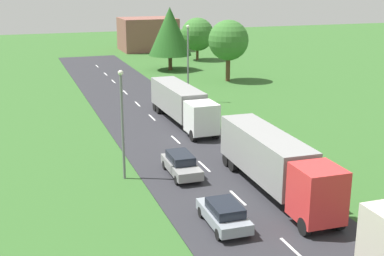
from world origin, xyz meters
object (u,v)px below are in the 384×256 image
car_third (224,214)px  lamppost_second (122,119)px  truck_second (274,161)px  truck_third (182,103)px  distant_building (148,34)px  tree_oak (197,34)px  tree_pine (170,31)px  lamppost_third (188,60)px  car_fourth (181,164)px  tree_maple (228,40)px

car_third → lamppost_second: size_ratio=0.56×
truck_second → truck_third: bearing=91.1°
distant_building → tree_oak: bearing=-72.9°
tree_pine → lamppost_second: bearing=-110.9°
lamppost_second → distant_building: bearing=74.1°
car_third → distant_building: bearing=78.6°
lamppost_third → tree_oak: (11.72, 29.50, -0.39)m
truck_third → car_third: 22.08m
car_third → tree_oak: size_ratio=0.59×
car_third → car_fourth: size_ratio=0.93×
tree_maple → distant_building: (-2.21, 35.01, -2.40)m
tree_pine → car_fourth: bearing=-105.9°
lamppost_second → tree_oak: 55.82m
lamppost_second → tree_pine: (16.19, 42.30, 1.59)m
lamppost_second → tree_oak: lamppost_second is taller
truck_third → car_fourth: size_ratio=2.80×
truck_second → tree_oak: tree_oak is taller
car_third → lamppost_third: lamppost_third is taller
truck_third → tree_oak: tree_oak is taller
truck_third → lamppost_third: 9.82m
car_third → tree_pine: size_ratio=0.45×
tree_oak → distant_building: 16.29m
tree_maple → distant_building: bearing=93.6°
truck_second → tree_oak: (14.97, 56.30, 2.22)m
truck_second → tree_maple: 38.99m
tree_maple → tree_oak: bearing=82.5°
distant_building → truck_second: bearing=-98.1°
car_third → lamppost_second: bearing=111.9°
tree_maple → tree_pine: tree_pine is taller
car_fourth → tree_maple: (17.12, 31.92, 4.66)m
distant_building → lamppost_second: bearing=-105.9°
truck_second → car_fourth: 6.92m
tree_pine → truck_third: bearing=-104.8°
lamppost_third → tree_pine: bearing=78.5°
tree_maple → lamppost_second: bearing=-124.1°
car_fourth → tree_maple: tree_maple is taller
truck_third → tree_maple: bearing=55.7°
car_fourth → tree_pine: tree_pine is taller
truck_second → car_third: truck_second is taller
truck_second → car_third: size_ratio=3.03×
car_fourth → tree_oak: bearing=69.0°
lamppost_second → lamppost_third: size_ratio=0.89×
car_fourth → lamppost_third: size_ratio=0.53×
tree_oak → distant_building: (-4.77, 15.52, -1.27)m
tree_maple → car_third: bearing=-113.3°
car_fourth → lamppost_third: (7.96, 21.90, 3.92)m
lamppost_second → car_fourth: bearing=-11.8°
tree_maple → distant_building: size_ratio=0.79×
lamppost_third → distant_building: lamppost_third is taller
tree_maple → tree_pine: bearing=113.4°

